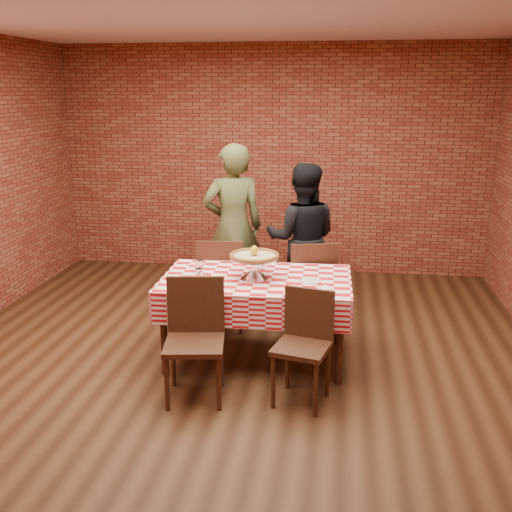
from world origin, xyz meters
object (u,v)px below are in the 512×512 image
(diner_olive, at_px, (233,227))
(condiment_caddy, at_px, (261,261))
(water_glass_right, at_px, (200,266))
(pizza_stand, at_px, (254,268))
(chair_far_left, at_px, (223,281))
(water_glass_left, at_px, (199,275))
(table, at_px, (256,319))
(diner_black, at_px, (302,239))
(pizza, at_px, (254,256))
(chair_near_left, at_px, (194,342))
(chair_far_right, at_px, (309,284))
(chair_near_right, at_px, (302,350))

(diner_olive, bearing_deg, condiment_caddy, 93.80)
(water_glass_right, relative_size, condiment_caddy, 0.84)
(pizza_stand, bearing_deg, chair_far_left, 120.58)
(pizza_stand, bearing_deg, water_glass_left, -162.36)
(table, bearing_deg, pizza_stand, -135.53)
(diner_olive, distance_m, diner_black, 0.75)
(table, bearing_deg, condiment_caddy, 88.75)
(pizza_stand, height_order, water_glass_left, pizza_stand)
(pizza_stand, height_order, pizza, pizza)
(water_glass_left, bearing_deg, pizza_stand, 17.64)
(chair_far_left, bearing_deg, pizza, 116.68)
(table, relative_size, chair_near_left, 1.73)
(diner_black, bearing_deg, water_glass_left, 59.88)
(table, distance_m, diner_olive, 1.47)
(chair_near_left, xyz_separation_m, chair_far_left, (-0.08, 1.48, 0.01))
(table, height_order, water_glass_right, water_glass_right)
(table, height_order, chair_far_left, chair_far_left)
(table, distance_m, water_glass_left, 0.66)
(pizza_stand, xyz_separation_m, condiment_caddy, (0.02, 0.30, -0.03))
(chair_far_left, xyz_separation_m, chair_far_right, (0.87, 0.05, -0.00))
(water_glass_right, height_order, condiment_caddy, condiment_caddy)
(pizza_stand, relative_size, condiment_caddy, 3.25)
(table, xyz_separation_m, diner_black, (0.31, 1.28, 0.43))
(diner_black, bearing_deg, chair_far_left, 34.97)
(water_glass_left, bearing_deg, pizza, 17.64)
(water_glass_left, xyz_separation_m, diner_olive, (0.03, 1.46, 0.09))
(diner_black, bearing_deg, pizza, 74.21)
(chair_near_left, height_order, chair_near_right, chair_near_left)
(water_glass_right, bearing_deg, pizza_stand, -11.96)
(water_glass_right, distance_m, diner_black, 1.44)
(pizza_stand, height_order, diner_black, diner_black)
(table, relative_size, diner_black, 1.00)
(water_glass_left, bearing_deg, table, 18.68)
(pizza_stand, bearing_deg, condiment_caddy, 86.13)
(chair_near_right, height_order, diner_olive, diner_olive)
(chair_near_left, distance_m, diner_black, 2.18)
(condiment_caddy, height_order, chair_near_left, chair_near_left)
(pizza, xyz_separation_m, chair_far_right, (0.44, 0.78, -0.49))
(table, xyz_separation_m, chair_far_right, (0.42, 0.76, 0.09))
(condiment_caddy, bearing_deg, pizza_stand, -70.71)
(chair_far_left, bearing_deg, table, 117.99)
(chair_far_left, bearing_deg, water_glass_right, 79.00)
(chair_near_right, relative_size, chair_far_left, 0.92)
(pizza_stand, bearing_deg, chair_near_left, -115.06)
(water_glass_right, xyz_separation_m, condiment_caddy, (0.53, 0.19, 0.01))
(table, distance_m, chair_near_right, 0.85)
(water_glass_right, bearing_deg, chair_far_right, 35.25)
(pizza_stand, height_order, diner_olive, diner_olive)
(water_glass_left, relative_size, chair_near_left, 0.12)
(pizza, relative_size, condiment_caddy, 3.24)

